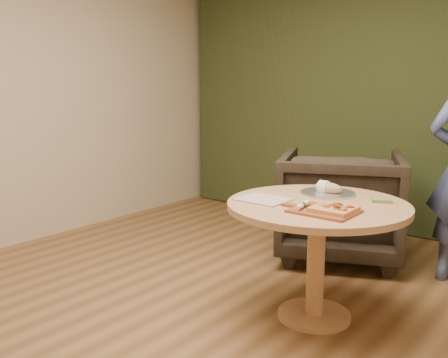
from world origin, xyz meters
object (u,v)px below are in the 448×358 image
Objects in this scene: serving_tray at (328,193)px; bread_roll at (327,188)px; pedestal_table at (317,225)px; pizza_paddle at (322,211)px; cutlery_roll at (302,205)px; armchair at (341,199)px; flatbread_pizza at (334,209)px.

bread_roll is at bearing 180.00° from serving_tray.
pizza_paddle is (0.13, -0.19, 0.15)m from pedestal_table.
serving_tray is at bearing -0.00° from bread_roll.
bread_roll is at bearing 92.08° from cutlery_roll.
serving_tray is at bearing 85.91° from armchair.
bread_roll is at bearing 121.52° from flatbread_pizza.
flatbread_pizza is at bearing 6.22° from cutlery_roll.
cutlery_roll is 0.48m from serving_tray.
cutlery_roll is at bearing -79.75° from bread_roll.
serving_tray is at bearing 91.02° from cutlery_roll.
serving_tray is (-0.25, 0.42, -0.02)m from flatbread_pizza.
flatbread_pizza is 0.18m from cutlery_roll.
pizza_paddle is 0.44× the size of armchair.
pedestal_table is at bearing 124.08° from pizza_paddle.
serving_tray is (-0.19, 0.44, -0.00)m from pizza_paddle.
armchair is (-0.40, 1.38, -0.28)m from cutlery_roll.
cutlery_roll is 0.56× the size of serving_tray.
pedestal_table is 0.28m from cutlery_roll.
pedestal_table is 0.27m from pizza_paddle.
serving_tray is at bearing 103.43° from pedestal_table.
cutlery_roll is 0.48m from bread_roll.
cutlery_roll is 0.20× the size of armchair.
armchair reaches higher than serving_tray.
flatbread_pizza is 0.22× the size of armchair.
pedestal_table is 1.22m from armchair.
flatbread_pizza reaches higher than serving_tray.
flatbread_pizza is 1.15× the size of bread_roll.
flatbread_pizza is 0.62× the size of serving_tray.
pedestal_table is at bearing -74.65° from bread_roll.
armchair reaches higher than pedestal_table.
flatbread_pizza is at bearing -42.61° from pedestal_table.
pizza_paddle is at bearing -56.35° from pedestal_table.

